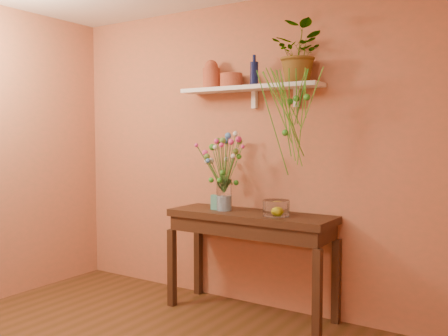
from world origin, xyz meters
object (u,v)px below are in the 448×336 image
(sideboard, at_px, (250,227))
(blue_bottle, at_px, (254,73))
(terracotta_jug, at_px, (211,75))
(glass_bowl, at_px, (276,209))
(spider_plant, at_px, (300,53))
(bouquet, at_px, (223,155))
(glass_vase, at_px, (224,197))

(sideboard, height_order, blue_bottle, blue_bottle)
(terracotta_jug, height_order, glass_bowl, terracotta_jug)
(terracotta_jug, xyz_separation_m, blue_bottle, (0.46, -0.03, -0.02))
(blue_bottle, bearing_deg, spider_plant, -0.94)
(blue_bottle, bearing_deg, sideboard, -76.59)
(blue_bottle, xyz_separation_m, glass_bowl, (0.29, -0.15, -1.11))
(sideboard, distance_m, bouquet, 0.66)
(bouquet, bearing_deg, terracotta_jug, 147.16)
(spider_plant, relative_size, glass_vase, 1.71)
(blue_bottle, distance_m, spider_plant, 0.44)
(sideboard, distance_m, terracotta_jug, 1.41)
(glass_vase, height_order, bouquet, bouquet)
(glass_vase, bearing_deg, glass_bowl, -3.13)
(blue_bottle, distance_m, bouquet, 0.75)
(glass_vase, bearing_deg, sideboard, 4.64)
(glass_bowl, bearing_deg, terracotta_jug, 166.44)
(terracotta_jug, distance_m, glass_vase, 1.11)
(bouquet, xyz_separation_m, glass_bowl, (0.53, -0.04, -0.42))
(sideboard, bearing_deg, spider_plant, 13.23)
(blue_bottle, bearing_deg, glass_bowl, -27.23)
(terracotta_jug, bearing_deg, glass_bowl, -13.56)
(spider_plant, bearing_deg, sideboard, -166.77)
(sideboard, xyz_separation_m, spider_plant, (0.40, 0.09, 1.43))
(blue_bottle, relative_size, spider_plant, 0.55)
(spider_plant, relative_size, bouquet, 0.87)
(glass_bowl, bearing_deg, spider_plant, 46.80)
(sideboard, bearing_deg, glass_bowl, -10.30)
(blue_bottle, bearing_deg, bouquet, -155.49)
(blue_bottle, relative_size, glass_vase, 0.94)
(terracotta_jug, bearing_deg, blue_bottle, -4.00)
(blue_bottle, xyz_separation_m, glass_vase, (-0.22, -0.12, -1.06))
(sideboard, relative_size, bouquet, 2.70)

